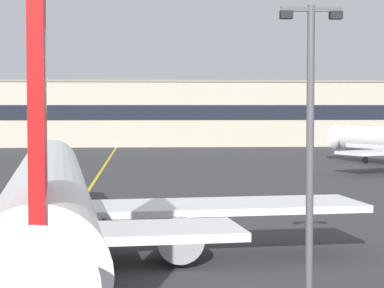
% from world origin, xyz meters
% --- Properties ---
extents(taxiway_centreline, '(0.56, 180.00, 0.01)m').
position_xyz_m(taxiway_centreline, '(0.00, 30.00, 0.00)').
color(taxiway_centreline, yellow).
rests_on(taxiway_centreline, ground).
extents(airliner_foreground, '(32.34, 41.50, 11.65)m').
position_xyz_m(airliner_foreground, '(0.46, 14.01, 3.37)').
color(airliner_foreground, white).
rests_on(airliner_foreground, ground).
extents(apron_lamp_post, '(2.24, 0.90, 11.41)m').
position_xyz_m(apron_lamp_post, '(11.10, 4.39, 6.00)').
color(apron_lamp_post, '#515156').
rests_on(apron_lamp_post, ground).
extents(safety_cone_by_nose_gear, '(0.44, 0.44, 0.55)m').
position_xyz_m(safety_cone_by_nose_gear, '(1.44, 31.12, 0.26)').
color(safety_cone_by_nose_gear, orange).
rests_on(safety_cone_by_nose_gear, ground).
extents(terminal_building, '(153.26, 12.40, 12.65)m').
position_xyz_m(terminal_building, '(-1.42, 123.52, 6.33)').
color(terminal_building, '#B2A893').
rests_on(terminal_building, ground).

